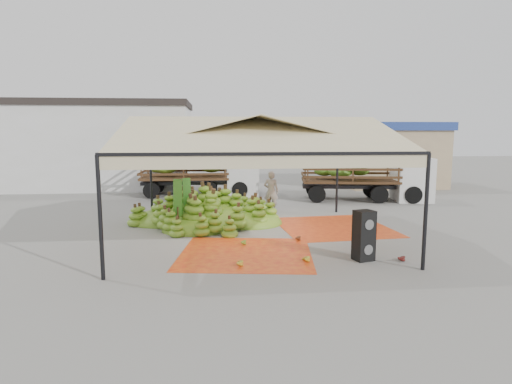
{
  "coord_description": "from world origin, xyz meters",
  "views": [
    {
      "loc": [
        -1.26,
        -14.17,
        3.52
      ],
      "look_at": [
        0.2,
        1.5,
        1.3
      ],
      "focal_mm": 30.0,
      "sensor_mm": 36.0,
      "label": 1
    }
  ],
  "objects": [
    {
      "name": "hand_red_b",
      "position": [
        1.28,
        -0.72,
        0.1
      ],
      "size": [
        0.51,
        0.44,
        0.21
      ],
      "primitive_type": "ellipsoid",
      "rotation": [
        0.0,
        0.0,
        -0.17
      ],
      "color": "#5A2D14",
      "rests_on": "ground"
    },
    {
      "name": "hand_red_a",
      "position": [
        3.7,
        -3.18,
        0.11
      ],
      "size": [
        0.61,
        0.58,
        0.22
      ],
      "primitive_type": "ellipsoid",
      "rotation": [
        0.0,
        0.0,
        -0.57
      ],
      "color": "#521512",
      "rests_on": "ground"
    },
    {
      "name": "hand_yellow_a",
      "position": [
        1.06,
        -3.04,
        0.11
      ],
      "size": [
        0.49,
        0.4,
        0.22
      ],
      "primitive_type": "ellipsoid",
      "rotation": [
        0.0,
        0.0,
        -0.01
      ],
      "color": "gold",
      "rests_on": "ground"
    },
    {
      "name": "canopy_tent",
      "position": [
        0.0,
        0.0,
        3.3
      ],
      "size": [
        8.1,
        8.1,
        4.0
      ],
      "color": "black",
      "rests_on": "ground"
    },
    {
      "name": "hanging_bunches",
      "position": [
        -0.74,
        0.85,
        2.62
      ],
      "size": [
        3.24,
        0.24,
        0.2
      ],
      "color": "#42861C",
      "rests_on": "ground"
    },
    {
      "name": "tarp_left",
      "position": [
        -0.44,
        -2.1,
        0.01
      ],
      "size": [
        4.22,
        4.06,
        0.01
      ],
      "primitive_type": "cube",
      "rotation": [
        0.0,
        0.0,
        -0.13
      ],
      "color": "orange",
      "rests_on": "ground"
    },
    {
      "name": "truck_right",
      "position": [
        6.66,
        7.14,
        1.36
      ],
      "size": [
        6.71,
        3.13,
        2.21
      ],
      "rotation": [
        0.0,
        0.0,
        -0.15
      ],
      "color": "#462817",
      "rests_on": "ground"
    },
    {
      "name": "building_white",
      "position": [
        -10.0,
        14.0,
        2.71
      ],
      "size": [
        14.3,
        6.3,
        5.4
      ],
      "color": "silver",
      "rests_on": "ground"
    },
    {
      "name": "hand_yellow_b",
      "position": [
        -0.77,
        -3.23,
        0.11
      ],
      "size": [
        0.49,
        0.42,
        0.21
      ],
      "primitive_type": "ellipsoid",
      "rotation": [
        0.0,
        0.0,
        -0.08
      ],
      "color": "#AF9B23",
      "rests_on": "ground"
    },
    {
      "name": "truck_left",
      "position": [
        -1.91,
        9.65,
        1.36
      ],
      "size": [
        6.42,
        2.28,
        2.2
      ],
      "rotation": [
        0.0,
        0.0,
        -0.0
      ],
      "color": "#51351B",
      "rests_on": "ground"
    },
    {
      "name": "hand_green",
      "position": [
        -0.53,
        -1.09,
        0.1
      ],
      "size": [
        0.47,
        0.4,
        0.2
      ],
      "primitive_type": "ellipsoid",
      "rotation": [
        0.0,
        0.0,
        -0.09
      ],
      "color": "#407C19",
      "rests_on": "ground"
    },
    {
      "name": "banana_heap",
      "position": [
        -1.58,
        2.25,
        0.66
      ],
      "size": [
        6.93,
        6.03,
        1.32
      ],
      "primitive_type": "ellipsoid",
      "rotation": [
        0.0,
        0.0,
        0.17
      ],
      "color": "#597C19",
      "rests_on": "ground"
    },
    {
      "name": "banana_leaves",
      "position": [
        -2.5,
        1.08,
        0.0
      ],
      "size": [
        0.96,
        1.36,
        3.7
      ],
      "primitive_type": null,
      "color": "#276D1D",
      "rests_on": "ground"
    },
    {
      "name": "tarp_right",
      "position": [
        3.07,
        1.09,
        0.01
      ],
      "size": [
        4.23,
        4.41,
        0.01
      ],
      "primitive_type": "cube",
      "rotation": [
        0.0,
        0.0,
        0.09
      ],
      "color": "#EE5816",
      "rests_on": "ground"
    },
    {
      "name": "building_tan",
      "position": [
        10.0,
        13.0,
        2.07
      ],
      "size": [
        6.3,
        5.3,
        4.1
      ],
      "color": "tan",
      "rests_on": "ground"
    },
    {
      "name": "vendor",
      "position": [
        1.15,
        4.42,
        0.91
      ],
      "size": [
        0.77,
        0.62,
        1.81
      ],
      "primitive_type": "imported",
      "rotation": [
        0.0,
        0.0,
        2.82
      ],
      "color": "gray",
      "rests_on": "ground"
    },
    {
      "name": "ground",
      "position": [
        0.0,
        0.0,
        0.0
      ],
      "size": [
        90.0,
        90.0,
        0.0
      ],
      "primitive_type": "plane",
      "color": "slate",
      "rests_on": "ground"
    },
    {
      "name": "speaker_stack",
      "position": [
        2.76,
        -3.03,
        0.7
      ],
      "size": [
        0.61,
        0.56,
        1.39
      ],
      "rotation": [
        0.0,
        0.0,
        0.29
      ],
      "color": "black",
      "rests_on": "ground"
    }
  ]
}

